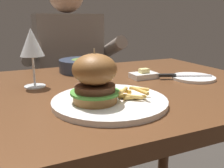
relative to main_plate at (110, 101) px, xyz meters
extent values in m
cube|color=#56331C|center=(0.02, 0.17, -0.03)|extent=(1.22, 0.78, 0.04)
cylinder|color=#56331C|center=(0.57, 0.50, -0.40)|extent=(0.06, 0.06, 0.70)
cylinder|color=white|center=(0.00, 0.00, 0.00)|extent=(0.30, 0.30, 0.01)
cylinder|color=#9E6B38|center=(-0.04, -0.01, 0.02)|extent=(0.11, 0.11, 0.02)
cylinder|color=#4C9338|center=(-0.04, -0.01, 0.03)|extent=(0.12, 0.12, 0.01)
cylinder|color=brown|center=(-0.04, -0.01, 0.04)|extent=(0.10, 0.10, 0.02)
ellipsoid|color=brown|center=(-0.04, -0.01, 0.09)|extent=(0.11, 0.11, 0.08)
cylinder|color=#CCB78C|center=(-0.04, -0.01, 0.11)|extent=(0.00, 0.00, 0.05)
cylinder|color=gold|center=(0.03, 0.00, 0.01)|extent=(0.03, 0.06, 0.01)
cylinder|color=#E0B251|center=(0.05, -0.03, 0.01)|extent=(0.06, 0.02, 0.01)
cylinder|color=#EABC5B|center=(0.04, -0.02, 0.01)|extent=(0.05, 0.04, 0.01)
cylinder|color=#E0B251|center=(0.05, -0.01, 0.01)|extent=(0.04, 0.04, 0.01)
cylinder|color=#EABC5B|center=(0.04, -0.03, 0.02)|extent=(0.05, 0.05, 0.01)
cylinder|color=#E0B251|center=(0.03, 0.00, 0.02)|extent=(0.05, 0.04, 0.01)
cylinder|color=gold|center=(0.07, -0.03, 0.03)|extent=(0.02, 0.07, 0.01)
cylinder|color=#EABC5B|center=(0.02, 0.02, 0.02)|extent=(0.01, 0.05, 0.01)
cylinder|color=#EABC5B|center=(0.08, -0.01, 0.03)|extent=(0.04, 0.05, 0.01)
cylinder|color=#E0B251|center=(0.02, -0.03, 0.03)|extent=(0.05, 0.05, 0.01)
cylinder|color=silver|center=(-0.15, 0.25, -0.01)|extent=(0.07, 0.07, 0.00)
cylinder|color=silver|center=(-0.15, 0.25, 0.05)|extent=(0.01, 0.01, 0.10)
cone|color=silver|center=(-0.15, 0.25, 0.14)|extent=(0.08, 0.08, 0.09)
cylinder|color=white|center=(0.39, 0.13, 0.00)|extent=(0.16, 0.16, 0.01)
cube|color=silver|center=(0.39, 0.13, 0.01)|extent=(0.13, 0.06, 0.00)
cube|color=black|center=(0.30, 0.16, 0.01)|extent=(0.06, 0.04, 0.01)
cube|color=white|center=(0.23, 0.21, 0.00)|extent=(0.10, 0.06, 0.02)
cube|color=#F4E58C|center=(0.23, 0.21, 0.02)|extent=(0.03, 0.03, 0.02)
cylinder|color=#2D384C|center=(0.06, 0.42, 0.02)|extent=(0.19, 0.19, 0.05)
ellipsoid|color=#4C662D|center=(0.06, 0.42, 0.04)|extent=(0.11, 0.11, 0.02)
cube|color=#282833|center=(0.12, 0.84, -0.52)|extent=(0.30, 0.22, 0.46)
cube|color=#72665B|center=(0.12, 0.84, -0.03)|extent=(0.36, 0.20, 0.52)
cylinder|color=#72665B|center=(-0.10, 0.76, 0.03)|extent=(0.07, 0.34, 0.18)
cylinder|color=#72665B|center=(0.34, 0.76, 0.03)|extent=(0.07, 0.34, 0.18)
camera|label=1|loc=(-0.25, -0.56, 0.21)|focal=40.00mm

